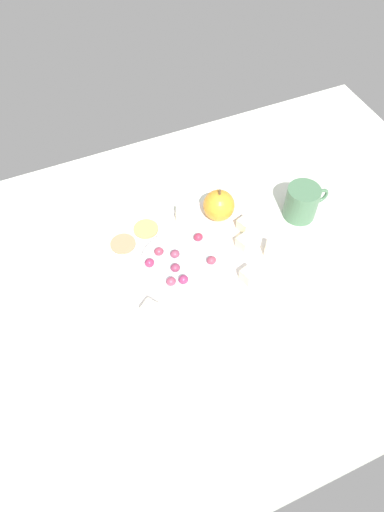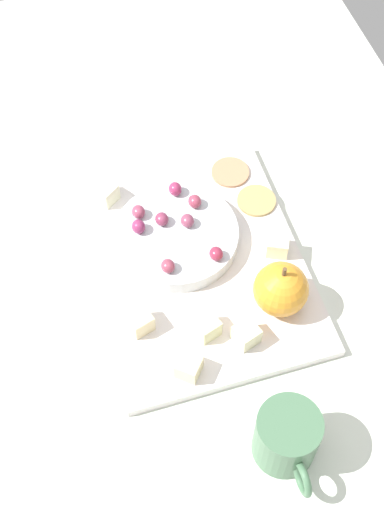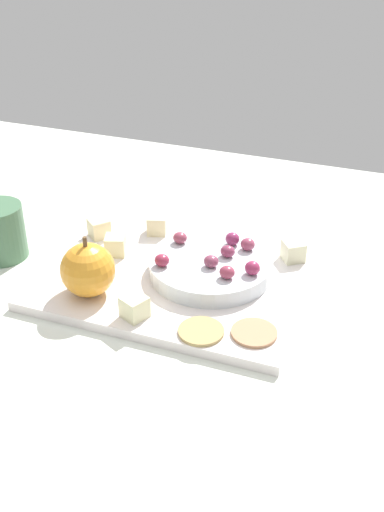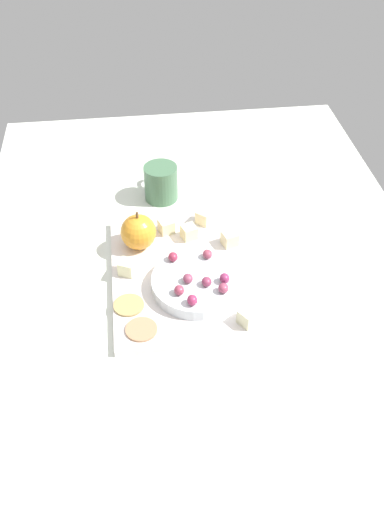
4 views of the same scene
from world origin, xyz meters
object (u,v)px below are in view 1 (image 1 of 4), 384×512
object	(u,v)px
grape_5	(150,263)
cheese_cube_3	(249,275)
grape_7	(197,237)
serving_dish	(181,265)
apple_whole	(219,205)
grape_6	(183,279)
grape_4	(171,281)
cheese_cube_0	(245,243)
cracker_0	(123,244)
platter	(197,258)
cheese_cube_5	(272,249)
cheese_cube_4	(245,225)
grape_2	(159,251)
grape_3	(175,268)
grape_0	(212,260)
cup	(302,202)
cheese_cube_1	(183,214)
cheese_cube_2	(150,310)
grape_1	(175,254)
cracker_1	(146,229)

from	to	relation	value
grape_5	cheese_cube_3	bearing A→B (deg)	-28.79
grape_7	serving_dish	bearing A→B (deg)	-144.24
apple_whole	grape_5	xyz separation A→B (cm)	(-18.51, -7.86, -0.30)
grape_6	grape_4	bearing A→B (deg)	165.90
cheese_cube_0	cracker_0	distance (cm)	24.91
platter	cheese_cube_5	distance (cm)	15.15
serving_dish	cheese_cube_3	distance (cm)	13.31
cheese_cube_4	grape_7	world-z (taller)	grape_7
apple_whole	cheese_cube_5	world-z (taller)	apple_whole
cheese_cube_3	grape_4	distance (cm)	15.16
grape_6	grape_2	bearing A→B (deg)	102.81
grape_4	grape_3	bearing A→B (deg)	53.04
grape_0	cup	distance (cm)	25.03
apple_whole	cheese_cube_1	world-z (taller)	apple_whole
grape_7	cheese_cube_2	bearing A→B (deg)	-142.82
cheese_cube_5	grape_1	world-z (taller)	grape_1
serving_dish	cheese_cube_1	world-z (taller)	cheese_cube_1
cracker_1	grape_0	distance (cm)	17.16
apple_whole	cup	xyz separation A→B (cm)	(17.08, -5.60, -0.86)
grape_1	grape_3	xyz separation A→B (cm)	(-1.19, -3.07, 0.00)
cracker_1	apple_whole	bearing A→B (deg)	-9.67
grape_1	grape_2	world-z (taller)	same
serving_dish	cheese_cube_1	xyz separation A→B (cm)	(5.29, 11.92, 0.26)
apple_whole	cheese_cube_2	size ratio (longest dim) A/B	2.51
grape_0	cheese_cube_1	bearing A→B (deg)	90.64
cheese_cube_2	grape_0	xyz separation A→B (cm)	(14.70, 4.62, 1.60)
cheese_cube_0	cracker_0	world-z (taller)	cheese_cube_0
grape_7	cup	world-z (taller)	cup
cracker_1	grape_3	world-z (taller)	grape_3
cheese_cube_2	grape_3	bearing A→B (deg)	37.86
grape_2	grape_4	distance (cm)	7.46
cracker_0	cup	size ratio (longest dim) A/B	0.51
cheese_cube_5	grape_4	size ratio (longest dim) A/B	1.41
cracker_1	grape_4	bearing A→B (deg)	-92.53
grape_4	apple_whole	bearing A→B (deg)	39.42
cracker_0	cracker_1	xyz separation A→B (cm)	(5.70, 1.83, 0.00)
grape_1	grape_3	distance (cm)	3.29
apple_whole	cracker_1	world-z (taller)	apple_whole
cheese_cube_4	cracker_1	bearing A→B (deg)	157.00
grape_5	grape_4	bearing A→B (deg)	-68.44
apple_whole	grape_1	distance (cm)	15.31
cheese_cube_5	cheese_cube_2	bearing A→B (deg)	-172.93
platter	grape_1	xyz separation A→B (cm)	(-4.75, 0.20, 3.62)
serving_dish	cheese_cube_5	size ratio (longest dim) A/B	5.95
grape_3	cup	world-z (taller)	cup
grape_0	grape_2	distance (cm)	10.62
cheese_cube_5	grape_2	xyz separation A→B (cm)	(-21.49, 7.24, 1.64)
serving_dish	cheese_cube_2	distance (cm)	11.73
platter	apple_whole	bearing A→B (deg)	43.33
cheese_cube_3	grape_4	size ratio (longest dim) A/B	1.41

